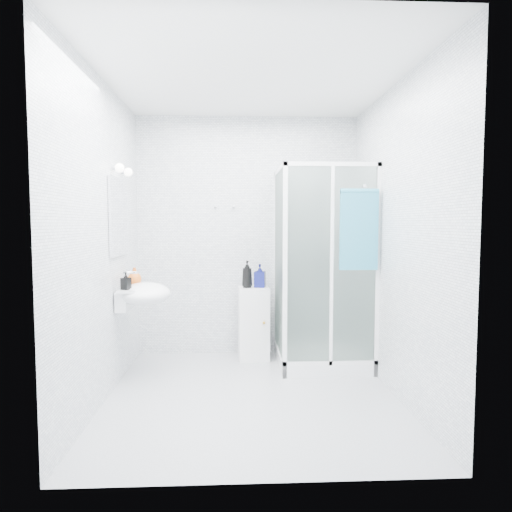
{
  "coord_description": "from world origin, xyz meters",
  "views": [
    {
      "loc": [
        -0.14,
        -3.73,
        1.44
      ],
      "look_at": [
        0.05,
        0.35,
        1.15
      ],
      "focal_mm": 32.0,
      "sensor_mm": 36.0,
      "label": 1
    }
  ],
  "objects": [
    {
      "name": "room",
      "position": [
        0.0,
        0.0,
        1.3
      ],
      "size": [
        2.4,
        2.6,
        2.6
      ],
      "color": "white",
      "rests_on": "ground"
    },
    {
      "name": "shower_enclosure",
      "position": [
        0.67,
        0.77,
        0.45
      ],
      "size": [
        0.9,
        0.95,
        2.0
      ],
      "color": "white",
      "rests_on": "ground"
    },
    {
      "name": "wall_basin",
      "position": [
        -0.99,
        0.45,
        0.8
      ],
      "size": [
        0.46,
        0.56,
        0.35
      ],
      "color": "white",
      "rests_on": "ground"
    },
    {
      "name": "mirror",
      "position": [
        -1.19,
        0.45,
        1.5
      ],
      "size": [
        0.02,
        0.6,
        0.7
      ],
      "primitive_type": "cube",
      "color": "white",
      "rests_on": "room"
    },
    {
      "name": "vanity_lights",
      "position": [
        -1.14,
        0.45,
        1.92
      ],
      "size": [
        0.1,
        0.4,
        0.08
      ],
      "color": "silver",
      "rests_on": "room"
    },
    {
      "name": "wall_hooks",
      "position": [
        -0.25,
        1.26,
        1.62
      ],
      "size": [
        0.23,
        0.06,
        0.03
      ],
      "color": "silver",
      "rests_on": "room"
    },
    {
      "name": "storage_cabinet",
      "position": [
        0.06,
        1.05,
        0.38
      ],
      "size": [
        0.33,
        0.35,
        0.77
      ],
      "rotation": [
        0.0,
        0.0,
        0.05
      ],
      "color": "white",
      "rests_on": "ground"
    },
    {
      "name": "hand_towel",
      "position": [
        0.99,
        0.36,
        1.4
      ],
      "size": [
        0.35,
        0.05,
        0.74
      ],
      "color": "teal",
      "rests_on": "shower_enclosure"
    },
    {
      "name": "shampoo_bottle_a",
      "position": [
        -0.01,
        1.04,
        0.91
      ],
      "size": [
        0.13,
        0.14,
        0.29
      ],
      "primitive_type": "imported",
      "rotation": [
        0.0,
        0.0,
        0.26
      ],
      "color": "black",
      "rests_on": "storage_cabinet"
    },
    {
      "name": "shampoo_bottle_b",
      "position": [
        0.12,
        1.06,
        0.89
      ],
      "size": [
        0.13,
        0.13,
        0.25
      ],
      "primitive_type": "imported",
      "rotation": [
        0.0,
        0.0,
        -0.22
      ],
      "color": "#0E1256",
      "rests_on": "storage_cabinet"
    },
    {
      "name": "soap_dispenser_orange",
      "position": [
        -1.09,
        0.6,
        0.94
      ],
      "size": [
        0.14,
        0.14,
        0.16
      ],
      "primitive_type": "imported",
      "rotation": [
        0.0,
        0.0,
        0.12
      ],
      "color": "#CD5A18",
      "rests_on": "wall_basin"
    },
    {
      "name": "soap_dispenser_black",
      "position": [
        -1.1,
        0.29,
        0.94
      ],
      "size": [
        0.09,
        0.09,
        0.15
      ],
      "primitive_type": "imported",
      "rotation": [
        0.0,
        0.0,
        -0.42
      ],
      "color": "black",
      "rests_on": "wall_basin"
    }
  ]
}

